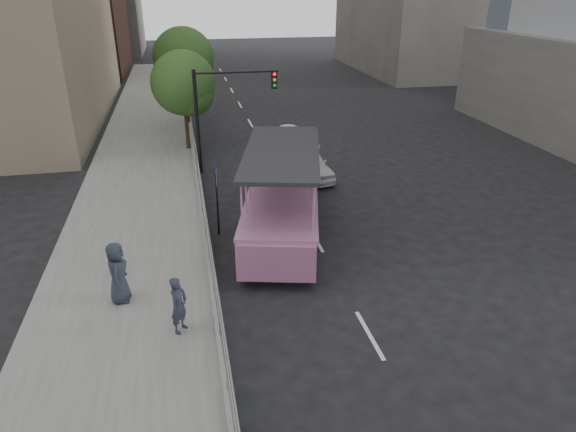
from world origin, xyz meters
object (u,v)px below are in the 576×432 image
pedestrian_near (179,305)px  pedestrian_far (118,273)px  traffic_signal (220,104)px  street_tree_near (185,86)px  street_tree_far (185,61)px  duck_boat (284,192)px  parking_sign (217,192)px  car (307,164)px

pedestrian_near → pedestrian_far: size_ratio=0.87×
traffic_signal → street_tree_near: size_ratio=0.91×
traffic_signal → street_tree_far: size_ratio=0.81×
duck_boat → parking_sign: bearing=-165.6°
car → parking_sign: parking_sign is taller
traffic_signal → street_tree_near: (-1.60, 3.43, 0.32)m
car → traffic_signal: size_ratio=0.80×
car → pedestrian_near: (-6.44, -11.84, 0.42)m
street_tree_far → parking_sign: bearing=-88.2°
parking_sign → street_tree_far: street_tree_far is taller
car → pedestrian_near: size_ratio=2.51×
car → traffic_signal: traffic_signal is taller
parking_sign → pedestrian_far: bearing=-126.4°
car → traffic_signal: 5.20m
traffic_signal → car: bearing=-23.8°
pedestrian_far → parking_sign: 5.52m
street_tree_near → street_tree_far: bearing=88.1°
traffic_signal → street_tree_near: street_tree_near is taller
car → pedestrian_far: bearing=-137.5°
street_tree_near → street_tree_far: (0.20, 6.00, 0.49)m
pedestrian_far → street_tree_near: (2.55, 15.19, 2.57)m
traffic_signal → street_tree_far: street_tree_far is taller
pedestrian_far → street_tree_near: size_ratio=0.33×
parking_sign → street_tree_near: street_tree_near is taller
duck_boat → car: size_ratio=2.59×
duck_boat → street_tree_far: (-3.25, 16.06, 3.02)m
duck_boat → street_tree_far: size_ratio=1.66×
street_tree_near → pedestrian_far: bearing=-99.5°
parking_sign → traffic_signal: (0.88, 7.33, 1.74)m
street_tree_near → street_tree_far: street_tree_far is taller
street_tree_far → pedestrian_near: bearing=-92.6°
pedestrian_far → street_tree_far: 21.58m
duck_boat → pedestrian_far: 7.89m
car → parking_sign: bearing=-139.7°
pedestrian_near → car: bearing=4.1°
car → pedestrian_near: 13.49m
street_tree_far → duck_boat: bearing=-78.6°
pedestrian_near → traffic_signal: 14.03m
parking_sign → street_tree_near: size_ratio=0.49×
duck_boat → pedestrian_near: duck_boat is taller
street_tree_near → traffic_signal: bearing=-65.0°
street_tree_near → duck_boat: bearing=-71.1°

